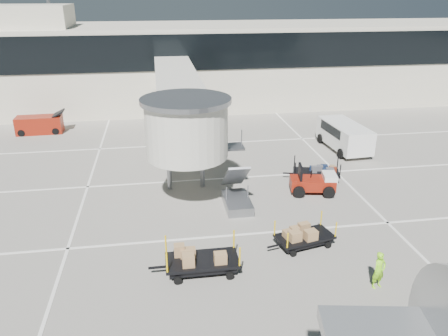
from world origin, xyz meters
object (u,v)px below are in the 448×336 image
Objects in this scene: belt_loader at (40,125)px; ground_worker at (379,270)px; baggage_tug at (314,183)px; box_cart_far at (202,261)px; minivan at (343,134)px; suitcase_cart at (317,173)px; box_cart_near at (304,237)px.

ground_worker is at bearing -54.29° from belt_loader.
baggage_tug reaches higher than box_cart_far.
minivan is at bearing 54.16° from ground_worker.
minivan is at bearing 68.72° from suitcase_cart.
suitcase_cart is 6.74m from minivan.
minivan reaches higher than box_cart_near.
suitcase_cart is 0.66× the size of minivan.
baggage_tug is 1.90m from suitcase_cart.
ground_worker is (1.97, -3.41, 0.33)m from box_cart_near.
baggage_tug is at bearing -127.91° from minivan.
ground_worker reaches higher than box_cart_far.
minivan reaches higher than box_cart_far.
baggage_tug is 1.75× the size of ground_worker.
belt_loader is (-19.58, 13.07, 0.23)m from suitcase_cart.
minivan is 24.80m from belt_loader.
box_cart_near is 0.88× the size of box_cart_far.
belt_loader is at bearing 161.65° from suitcase_cart.
ground_worker is 16.93m from minivan.
suitcase_cart is (0.81, 1.71, -0.13)m from baggage_tug.
belt_loader reaches higher than suitcase_cart.
suitcase_cart is 10.79m from ground_worker.
suitcase_cart is at bearing -130.40° from minivan.
ground_worker reaches higher than suitcase_cart.
minivan reaches higher than baggage_tug.
belt_loader reaches higher than box_cart_far.
minivan is (5.29, 16.08, 0.39)m from ground_worker.
minivan is at bearing 46.89° from box_cart_near.
box_cart_far is at bearing -64.11° from belt_loader.
ground_worker is (6.91, -2.15, 0.27)m from box_cart_far.
box_cart_near is 2.09× the size of ground_worker.
baggage_tug reaches higher than suitcase_cart.
box_cart_far is 18.53m from minivan.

